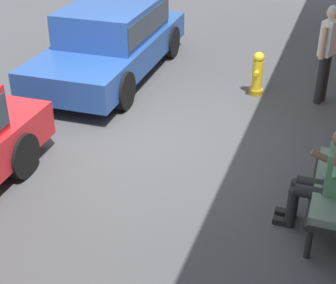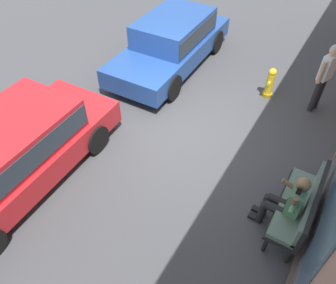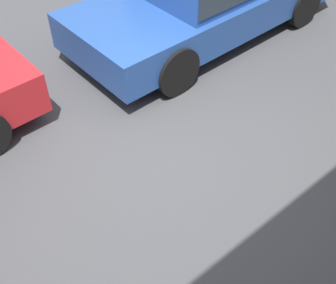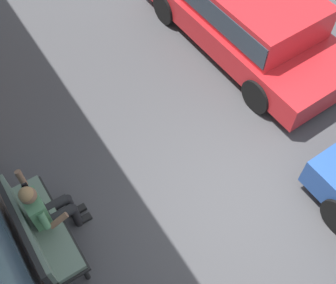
# 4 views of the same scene
# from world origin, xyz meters

# --- Properties ---
(ground_plane) EXTENTS (60.00, 60.00, 0.00)m
(ground_plane) POSITION_xyz_m (0.00, 0.00, 0.00)
(ground_plane) COLOR #424244
(person_on_phone) EXTENTS (0.73, 0.74, 1.36)m
(person_on_phone) POSITION_xyz_m (1.32, 2.67, 0.72)
(person_on_phone) COLOR black
(person_on_phone) RESTS_ON ground_plane
(parked_car_near) EXTENTS (4.44, 1.91, 1.39)m
(parked_car_near) POSITION_xyz_m (-2.32, -1.66, 0.77)
(parked_car_near) COLOR #23478E
(parked_car_near) RESTS_ON ground_plane
(pedestrian_standing) EXTENTS (0.52, 0.31, 1.73)m
(pedestrian_standing) POSITION_xyz_m (-2.33, 2.38, 1.02)
(pedestrian_standing) COLOR #232326
(pedestrian_standing) RESTS_ON ground_plane
(fire_hydrant) EXTENTS (0.38, 0.26, 0.81)m
(fire_hydrant) POSITION_xyz_m (-2.27, 1.24, 0.39)
(fire_hydrant) COLOR olive
(fire_hydrant) RESTS_ON ground_plane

